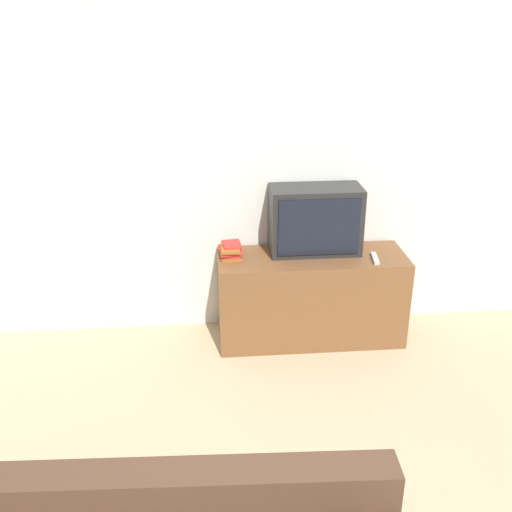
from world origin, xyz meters
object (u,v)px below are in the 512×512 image
(television, at_px, (315,220))
(remote_on_stand, at_px, (375,258))
(tv_stand, at_px, (311,297))
(book_stack, at_px, (231,250))

(television, bearing_deg, remote_on_stand, -25.96)
(tv_stand, distance_m, remote_on_stand, 0.57)
(tv_stand, height_order, television, television)
(book_stack, xyz_separation_m, remote_on_stand, (1.03, -0.16, -0.03))
(tv_stand, relative_size, television, 2.09)
(tv_stand, distance_m, book_stack, 0.70)
(tv_stand, distance_m, television, 0.59)
(remote_on_stand, bearing_deg, tv_stand, 166.12)
(tv_stand, relative_size, book_stack, 6.11)
(tv_stand, bearing_deg, remote_on_stand, -13.88)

